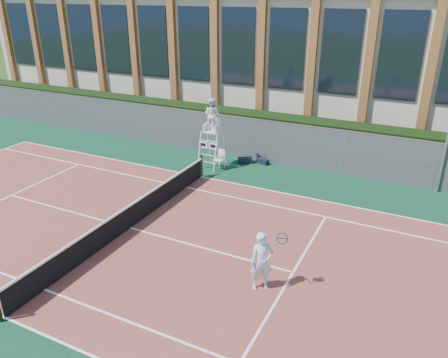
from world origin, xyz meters
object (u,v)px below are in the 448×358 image
at_px(steel_pole, 447,142).
at_px(plastic_chair, 220,157).
at_px(umpire_chair, 212,117).
at_px(tennis_player, 262,261).

xyz_separation_m(steel_pole, plastic_chair, (-9.87, -1.79, -1.74)).
relative_size(umpire_chair, tennis_player, 1.91).
bearing_deg(plastic_chair, tennis_player, -56.16).
xyz_separation_m(umpire_chair, plastic_chair, (0.52, -0.14, -1.99)).
bearing_deg(steel_pole, plastic_chair, -169.71).
bearing_deg(plastic_chair, steel_pole, 10.29).
distance_m(steel_pole, plastic_chair, 10.18).
bearing_deg(umpire_chair, steel_pole, 9.03).
distance_m(steel_pole, tennis_player, 10.92).
distance_m(plastic_chair, tennis_player, 9.73).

